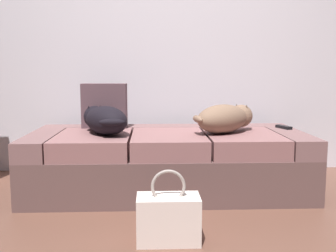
{
  "coord_description": "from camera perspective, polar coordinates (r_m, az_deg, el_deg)",
  "views": [
    {
      "loc": [
        -0.12,
        -1.85,
        0.87
      ],
      "look_at": [
        0.0,
        0.94,
        0.48
      ],
      "focal_mm": 42.79,
      "sensor_mm": 36.0,
      "label": 1
    }
  ],
  "objects": [
    {
      "name": "ground_plane",
      "position": [
        2.05,
        1.19,
        -17.22
      ],
      "size": [
        10.0,
        10.0,
        0.0
      ],
      "primitive_type": "plane",
      "color": "brown"
    },
    {
      "name": "back_wall",
      "position": [
        3.57,
        -0.52,
        16.46
      ],
      "size": [
        6.4,
        0.1,
        2.8
      ],
      "primitive_type": "cube",
      "color": "silver",
      "rests_on": "ground"
    },
    {
      "name": "couch",
      "position": [
        2.92,
        -0.04,
        -5.06
      ],
      "size": [
        1.96,
        0.89,
        0.43
      ],
      "color": "brown",
      "rests_on": "ground"
    },
    {
      "name": "dog_dark",
      "position": [
        2.82,
        -9.09,
        0.91
      ],
      "size": [
        0.43,
        0.54,
        0.2
      ],
      "color": "black",
      "rests_on": "couch"
    },
    {
      "name": "dog_tan",
      "position": [
        2.87,
        8.23,
        1.11
      ],
      "size": [
        0.53,
        0.48,
        0.2
      ],
      "color": "#7F5F4B",
      "rests_on": "couch"
    },
    {
      "name": "tv_remote",
      "position": [
        3.17,
        16.15,
        -0.15
      ],
      "size": [
        0.09,
        0.16,
        0.02
      ],
      "primitive_type": "cube",
      "rotation": [
        0.0,
        0.0,
        0.34
      ],
      "color": "black",
      "rests_on": "couch"
    },
    {
      "name": "throw_pillow",
      "position": [
        3.12,
        -9.04,
        2.87
      ],
      "size": [
        0.35,
        0.14,
        0.34
      ],
      "primitive_type": "cube",
      "rotation": [
        0.0,
        0.0,
        -0.06
      ],
      "color": "#533A41",
      "rests_on": "couch"
    },
    {
      "name": "handbag",
      "position": [
        2.09,
        0.05,
        -12.96
      ],
      "size": [
        0.32,
        0.18,
        0.38
      ],
      "color": "silver",
      "rests_on": "ground"
    }
  ]
}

